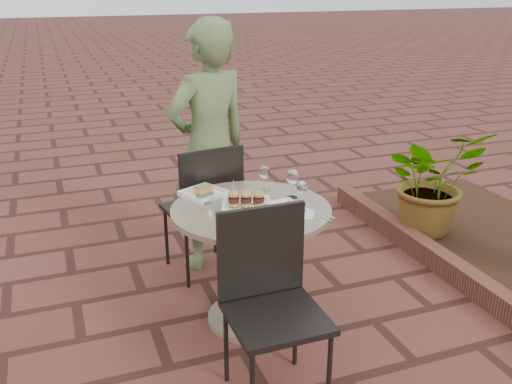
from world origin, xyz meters
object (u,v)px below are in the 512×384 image
object	(u,v)px
chair_far	(206,201)
plate_tuna	(281,211)
cafe_table	(251,247)
plate_sliders	(246,203)
diner	(209,148)
plate_salmon	(204,193)
chair_near	(269,289)

from	to	relation	value
chair_far	plate_tuna	xyz separation A→B (m)	(0.21, -0.77, 0.20)
cafe_table	plate_sliders	world-z (taller)	plate_sliders
plate_tuna	diner	bearing A→B (deg)	97.77
chair_far	plate_salmon	world-z (taller)	chair_far
chair_near	plate_tuna	world-z (taller)	chair_near
cafe_table	plate_tuna	xyz separation A→B (m)	(0.12, -0.14, 0.26)
chair_near	diner	distance (m)	1.43
chair_far	plate_tuna	size ratio (longest dim) A/B	3.18
chair_far	diner	distance (m)	0.37
plate_salmon	diner	bearing A→B (deg)	70.62
plate_tuna	chair_near	bearing A→B (deg)	-119.19
chair_near	plate_sliders	distance (m)	0.61
plate_salmon	plate_tuna	xyz separation A→B (m)	(0.32, -0.42, -0.00)
diner	plate_sliders	size ratio (longest dim) A/B	5.04
plate_salmon	plate_sliders	world-z (taller)	plate_sliders
chair_near	plate_sliders	bearing A→B (deg)	81.32
diner	plate_sliders	xyz separation A→B (m)	(-0.03, -0.83, -0.09)
cafe_table	chair_near	xyz separation A→B (m)	(-0.12, -0.57, 0.07)
cafe_table	plate_salmon	xyz separation A→B (m)	(-0.20, 0.28, 0.26)
cafe_table	diner	world-z (taller)	diner
chair_near	diner	world-z (taller)	diner
cafe_table	diner	bearing A→B (deg)	90.49
plate_sliders	chair_near	bearing A→B (deg)	-98.53
plate_salmon	plate_tuna	world-z (taller)	plate_salmon
chair_near	plate_salmon	bearing A→B (deg)	95.19
plate_tuna	chair_far	bearing A→B (deg)	105.33
cafe_table	plate_sliders	bearing A→B (deg)	-161.00
plate_sliders	plate_tuna	bearing A→B (deg)	-40.06
chair_far	plate_tuna	world-z (taller)	chair_far
plate_salmon	plate_sliders	distance (m)	0.33
diner	plate_salmon	size ratio (longest dim) A/B	5.76
cafe_table	plate_sliders	distance (m)	0.29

